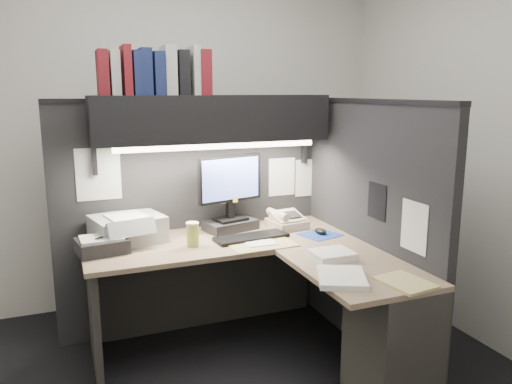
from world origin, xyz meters
The scene contains 22 objects.
wall_back centered at (0.00, 1.50, 1.35)m, with size 3.50×0.04×2.70m, color silver.
wall_front centered at (0.00, -1.50, 1.35)m, with size 3.50×0.04×2.70m, color silver.
wall_right centered at (1.75, 0.00, 1.35)m, with size 0.04×3.00×2.70m, color silver.
partition_back centered at (0.03, 0.93, 0.80)m, with size 1.90×0.06×1.60m, color black.
partition_right centered at (0.98, 0.18, 0.80)m, with size 0.06×1.50×1.60m, color black.
desk centered at (0.43, 0.00, 0.44)m, with size 1.70×1.53×0.73m.
overhead_shelf centered at (0.12, 0.75, 1.50)m, with size 1.55×0.34×0.30m, color black.
task_light_tube centered at (0.12, 0.61, 1.33)m, with size 0.04×0.04×1.32m, color white.
monitor centered at (0.24, 0.74, 0.94)m, with size 0.48×0.29×0.52m.
keyboard centered at (0.30, 0.49, 0.74)m, with size 0.49×0.16×0.02m, color black.
mousepad centered at (0.76, 0.40, 0.73)m, with size 0.24×0.22×0.00m, color navy.
mouse centered at (0.77, 0.41, 0.75)m, with size 0.06×0.10×0.04m, color black.
telephone centered at (0.63, 0.65, 0.78)m, with size 0.23×0.24×0.09m, color #BCAA91.
coffee_cup centered at (-0.09, 0.48, 0.80)m, with size 0.08×0.08×0.14m, color #C9D555.
printer centered at (-0.45, 0.73, 0.81)m, with size 0.42×0.35×0.17m, color #9B9EA1.
notebook_stack centered at (-0.63, 0.56, 0.77)m, with size 0.28×0.23×0.08m, color black.
open_folder centered at (0.31, 0.35, 0.73)m, with size 0.41×0.27×0.01m, color tan.
paper_stack_a centered at (0.59, -0.05, 0.75)m, with size 0.23×0.20×0.04m, color white.
paper_stack_b centered at (0.47, -0.36, 0.74)m, with size 0.24×0.29×0.03m, color white.
manila_stack centered at (0.74, -0.52, 0.74)m, with size 0.21×0.26×0.02m, color tan.
binder_row centered at (-0.23, 0.75, 1.79)m, with size 0.68×0.26×0.30m.
pinned_papers centered at (0.42, 0.56, 1.05)m, with size 1.76×1.31×0.51m.
Camera 1 is at (-0.82, -2.43, 1.68)m, focal length 35.00 mm.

